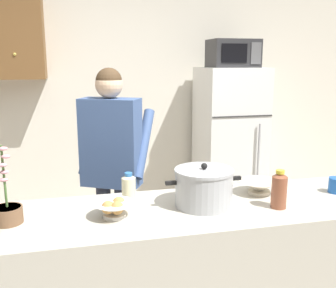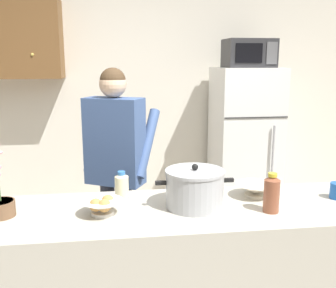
# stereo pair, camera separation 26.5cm
# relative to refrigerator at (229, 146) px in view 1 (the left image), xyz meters

# --- Properties ---
(back_wall_unit) EXTENTS (6.00, 0.48, 2.60)m
(back_wall_unit) POSITION_rel_refrigerator_xyz_m (-1.26, 0.41, 0.58)
(back_wall_unit) COLOR silver
(back_wall_unit) RESTS_ON ground
(kitchen_island) EXTENTS (2.27, 0.68, 0.92)m
(kitchen_island) POSITION_rel_refrigerator_xyz_m (-0.99, -1.85, -0.37)
(kitchen_island) COLOR #BCB7A8
(kitchen_island) RESTS_ON ground
(refrigerator) EXTENTS (0.64, 0.68, 1.66)m
(refrigerator) POSITION_rel_refrigerator_xyz_m (0.00, 0.00, 0.00)
(refrigerator) COLOR white
(refrigerator) RESTS_ON ground
(microwave) EXTENTS (0.48, 0.37, 0.28)m
(microwave) POSITION_rel_refrigerator_xyz_m (0.00, -0.02, 0.97)
(microwave) COLOR #2D2D30
(microwave) RESTS_ON refrigerator
(person_near_pot) EXTENTS (0.62, 0.58, 1.68)m
(person_near_pot) POSITION_rel_refrigerator_xyz_m (-1.35, -1.01, 0.22)
(person_near_pot) COLOR #33384C
(person_near_pot) RESTS_ON ground
(cooking_pot) EXTENTS (0.44, 0.33, 0.25)m
(cooking_pot) POSITION_rel_refrigerator_xyz_m (-0.91, -1.84, 0.20)
(cooking_pot) COLOR #ADAFB5
(cooking_pot) RESTS_ON kitchen_island
(coffee_mug) EXTENTS (0.13, 0.09, 0.10)m
(coffee_mug) POSITION_rel_refrigerator_xyz_m (-0.03, -1.82, 0.14)
(coffee_mug) COLOR #1E59B2
(coffee_mug) RESTS_ON kitchen_island
(bread_bowl) EXTENTS (0.22, 0.22, 0.10)m
(bread_bowl) POSITION_rel_refrigerator_xyz_m (-1.42, -1.89, 0.14)
(bread_bowl) COLOR white
(bread_bowl) RESTS_ON kitchen_island
(empty_bowl) EXTENTS (0.25, 0.25, 0.08)m
(empty_bowl) POSITION_rel_refrigerator_xyz_m (-0.51, -1.72, 0.14)
(empty_bowl) COLOR beige
(empty_bowl) RESTS_ON kitchen_island
(bottle_near_edge) EXTENTS (0.08, 0.08, 0.17)m
(bottle_near_edge) POSITION_rel_refrigerator_xyz_m (-1.31, -1.67, 0.18)
(bottle_near_edge) COLOR beige
(bottle_near_edge) RESTS_ON kitchen_island
(bottle_mid_counter) EXTENTS (0.09, 0.09, 0.22)m
(bottle_mid_counter) POSITION_rel_refrigerator_xyz_m (-0.51, -1.97, 0.20)
(bottle_mid_counter) COLOR brown
(bottle_mid_counter) RESTS_ON kitchen_island
(potted_orchid) EXTENTS (0.15, 0.15, 0.41)m
(potted_orchid) POSITION_rel_refrigerator_xyz_m (-1.95, -1.84, 0.16)
(potted_orchid) COLOR brown
(potted_orchid) RESTS_ON kitchen_island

